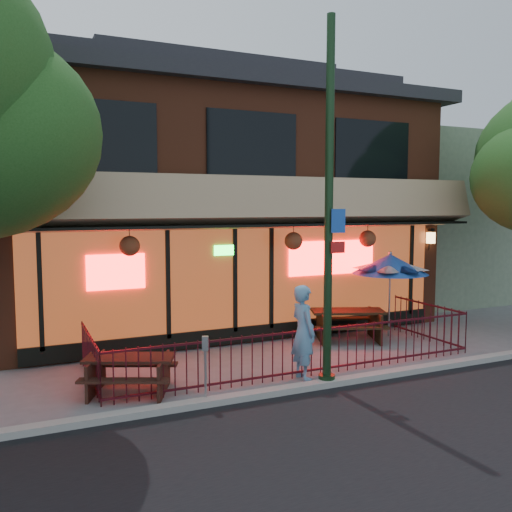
% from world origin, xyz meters
% --- Properties ---
extents(ground, '(80.00, 80.00, 0.00)m').
position_xyz_m(ground, '(0.00, 0.00, 0.00)').
color(ground, gray).
rests_on(ground, ground).
extents(curb, '(80.00, 0.25, 0.12)m').
position_xyz_m(curb, '(0.00, -0.50, 0.06)').
color(curb, '#999993').
rests_on(curb, ground).
extents(restaurant_building, '(12.96, 9.49, 8.05)m').
position_xyz_m(restaurant_building, '(0.00, 7.11, 4.13)').
color(restaurant_building, brown).
rests_on(restaurant_building, ground).
extents(neighbor_building, '(6.00, 7.00, 6.00)m').
position_xyz_m(neighbor_building, '(9.00, 7.70, 3.00)').
color(neighbor_building, gray).
rests_on(neighbor_building, ground).
extents(patio_fence, '(8.44, 2.62, 1.00)m').
position_xyz_m(patio_fence, '(0.00, 0.50, 0.63)').
color(patio_fence, '#420E17').
rests_on(patio_fence, ground).
extents(street_light, '(0.43, 0.32, 7.00)m').
position_xyz_m(street_light, '(0.00, -0.40, 3.15)').
color(street_light, black).
rests_on(street_light, ground).
extents(picnic_table_left, '(2.00, 1.80, 0.70)m').
position_xyz_m(picnic_table_left, '(-3.60, 0.70, 0.46)').
color(picnic_table_left, '#361B13').
rests_on(picnic_table_left, ground).
extents(picnic_table_right, '(2.25, 2.01, 0.79)m').
position_xyz_m(picnic_table_right, '(2.35, 2.40, 0.52)').
color(picnic_table_right, '#312111').
rests_on(picnic_table_right, ground).
extents(patio_umbrella, '(2.00, 2.00, 2.28)m').
position_xyz_m(patio_umbrella, '(3.60, 2.31, 1.95)').
color(patio_umbrella, gray).
rests_on(patio_umbrella, ground).
extents(pedestrian, '(0.47, 0.71, 1.92)m').
position_xyz_m(pedestrian, '(-0.25, 0.10, 0.96)').
color(pedestrian, '#6097C1').
rests_on(pedestrian, ground).
extents(parking_meter_near, '(0.13, 0.13, 1.21)m').
position_xyz_m(parking_meter_near, '(-2.49, -0.40, 0.82)').
color(parking_meter_near, '#989CA1').
rests_on(parking_meter_near, ground).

